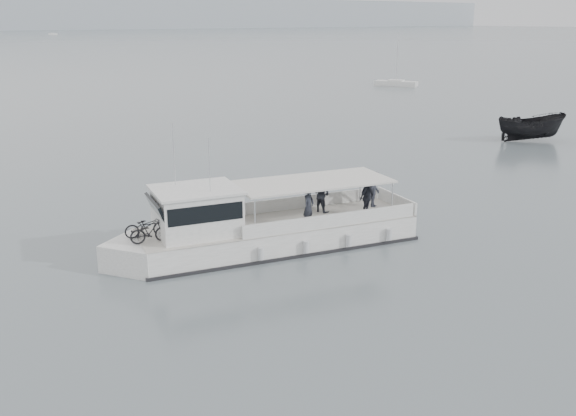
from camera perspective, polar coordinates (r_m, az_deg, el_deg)
ground at (r=27.96m, az=5.90°, el=-2.81°), size 1400.00×1400.00×0.00m
tour_boat at (r=26.29m, az=-3.17°, el=-1.92°), size 13.22×6.01×5.55m
dark_motorboat at (r=53.73m, az=20.81°, el=6.73°), size 5.88×4.53×2.15m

